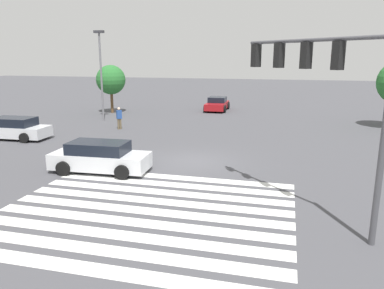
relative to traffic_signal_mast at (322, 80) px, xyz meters
name	(u,v)px	position (x,y,z in m)	size (l,w,h in m)	color
ground_plane	(192,162)	(-5.59, 5.59, -4.56)	(144.25, 144.25, 0.00)	#47474C
crosswalk_markings	(146,211)	(-5.59, -0.92, -4.56)	(10.10, 8.20, 0.01)	silver
traffic_signal_mast	(322,80)	(0.00, 0.00, 0.00)	(4.14, 4.14, 6.01)	#47474C
car_0	(13,129)	(-18.25, 7.96, -3.88)	(4.88, 2.14, 1.42)	silver
car_1	(217,104)	(-7.74, 24.18, -3.94)	(2.17, 4.18, 1.34)	maroon
car_2	(100,157)	(-9.32, 2.86, -3.86)	(4.61, 2.12, 1.43)	silver
pedestrian	(119,117)	(-12.95, 12.74, -3.66)	(0.41, 0.41, 1.63)	brown
street_light_pole_b	(101,67)	(-15.94, 16.03, -0.14)	(0.80, 0.36, 7.28)	slate
tree_corner_c	(111,80)	(-17.18, 20.22, -1.45)	(2.73, 2.73, 4.49)	brown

